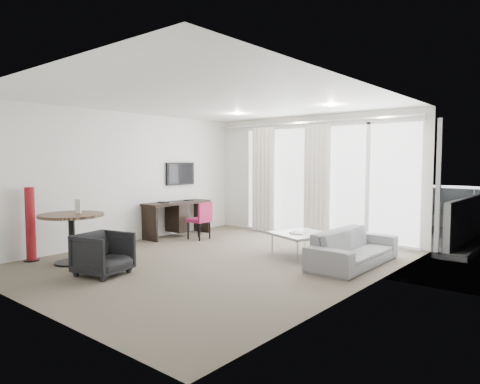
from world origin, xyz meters
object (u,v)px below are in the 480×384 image
Objects in this scene: red_lamp at (30,224)px; tub_armchair at (103,254)px; coffee_table at (301,244)px; sofa at (354,248)px; rattan_chair_a at (347,214)px; round_table at (72,239)px; rattan_chair_b at (407,213)px; desk at (177,219)px; desk_chair at (199,221)px.

tub_armchair is at bearing 8.97° from red_lamp.
coffee_table is (1.53, 2.89, -0.11)m from tub_armchair.
sofa is at bearing 36.66° from red_lamp.
coffee_table is at bearing -78.50° from rattan_chair_a.
coffee_table is 2.78m from rattan_chair_a.
rattan_chair_b reaches higher than round_table.
desk reaches higher than coffee_table.
rattan_chair_b reaches higher than desk_chair.
rattan_chair_b is at bearing 6.22° from sofa.
desk_chair is 2.80m from round_table.
red_lamp reaches higher than desk.
coffee_table is at bearing -40.67° from tub_armchair.
desk_chair is at bearing 89.55° from sofa.
sofa is 2.08× the size of rattan_chair_b.
desk_chair is at bearing 4.72° from desk.
round_table is 5.92m from rattan_chair_a.
tub_armchair is 3.80m from sofa.
round_table is at bearing -132.05° from coffee_table.
desk is 0.62m from desk_chair.
tub_armchair is at bearing 138.70° from sofa.
rattan_chair_b reaches higher than rattan_chair_a.
rattan_chair_a is (1.06, 5.63, 0.12)m from tub_armchair.
tub_armchair reaches higher than sofa.
rattan_chair_a is (2.07, 5.55, 0.02)m from round_table.
desk is 3.85m from rattan_chair_a.
red_lamp is 7.73m from rattan_chair_b.
red_lamp is 1.33× the size of rattan_chair_b.
tub_armchair is 0.77× the size of coffee_table.
red_lamp is 4.52m from coffee_table.
rattan_chair_a reaches higher than desk_chair.
rattan_chair_b is (1.05, 0.84, 0.03)m from rattan_chair_a.
round_table reaches higher than tub_armchair.
rattan_chair_a reaches higher than desk.
rattan_chair_b is at bearing 44.52° from desk.
rattan_chair_a reaches higher than sofa.
desk_chair is at bearing 5.72° from tub_armchair.
desk_chair is 4.72m from rattan_chair_b.
sofa is (2.51, 2.85, -0.03)m from tub_armchair.
coffee_table is 1.04× the size of rattan_chair_a.
rattan_chair_a is at bearing 69.51° from round_table.
tub_armchair is (1.01, -0.08, -0.09)m from round_table.
red_lamp is (-0.10, -3.09, 0.23)m from desk.
desk is 1.81× the size of coffee_table.
desk_chair reaches higher than desk.
coffee_table is (3.11, 0.06, -0.18)m from desk.
sofa is 3.63m from rattan_chair_b.
sofa is (3.47, -0.03, -0.11)m from desk_chair.
desk_chair is 0.89× the size of coffee_table.
rattan_chair_b reaches higher than coffee_table.
rattan_chair_b reaches higher than sofa.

